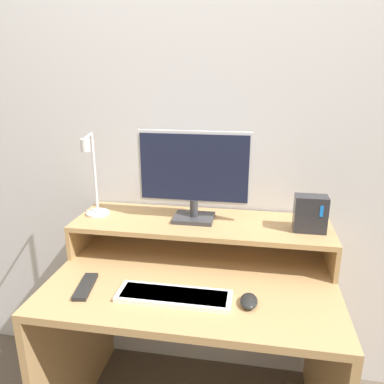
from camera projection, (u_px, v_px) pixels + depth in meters
The scene contains 9 objects.
wall_back at pixel (208, 139), 1.77m from camera, with size 6.00×0.05×2.50m.
desk at pixel (194, 322), 1.60m from camera, with size 1.13×0.75×0.76m.
monitor_shelf at pixel (201, 226), 1.67m from camera, with size 1.13×0.35×0.16m.
monitor at pixel (194, 173), 1.62m from camera, with size 0.49×0.14×0.40m.
desk_lamp at pixel (94, 185), 1.66m from camera, with size 0.11×0.21×0.38m.
router_dock at pixel (310, 214), 1.54m from camera, with size 0.13×0.08×0.15m.
keyboard at pixel (174, 296), 1.36m from camera, with size 0.42×0.13×0.02m.
mouse at pixel (249, 301), 1.32m from camera, with size 0.06×0.10×0.03m.
remote_control at pixel (86, 286), 1.43m from camera, with size 0.08×0.18×0.02m.
Camera 1 is at (0.22, -0.96, 1.54)m, focal length 35.00 mm.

